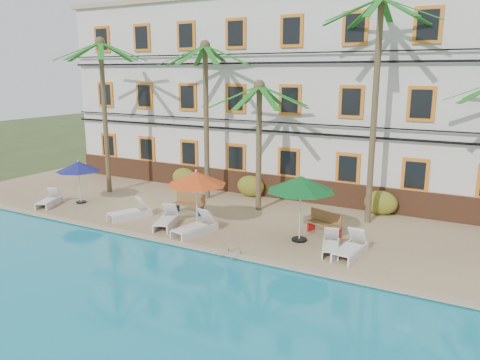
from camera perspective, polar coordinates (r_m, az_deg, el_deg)
The scene contains 24 objects.
ground at distance 18.84m, azimuth -6.79°, elevation -7.46°, with size 100.00×100.00×0.00m, color #384C23.
pool_deck at distance 22.84m, azimuth 0.45°, elevation -3.36°, with size 30.00×12.00×0.25m, color tan.
swimming_pool at distance 14.20m, azimuth -23.89°, elevation -15.22°, with size 26.00×12.00×0.20m, color teal.
pool_coping at distance 18.06m, azimuth -8.47°, elevation -7.48°, with size 30.00×0.35×0.06m, color tan.
hotel_building at distance 26.45m, azimuth 5.64°, elevation 10.37°, with size 25.40×6.44×10.22m.
palm_a at distance 25.54m, azimuth -16.31°, elevation 10.00°, with size 4.65×4.65×8.06m.
palm_b at distance 23.35m, azimuth -4.19°, elevation 9.92°, with size 4.65×4.65×7.83m.
palm_c at distance 21.28m, azimuth 2.34°, elevation 6.74°, with size 4.65×4.65×5.99m.
palm_d at distance 20.01m, azimuth 16.28°, elevation 11.48°, with size 4.65×4.65×9.39m.
shrub_left at distance 26.36m, azimuth -6.80°, elevation 0.28°, with size 1.50×0.90×1.10m, color #2E5919.
shrub_mid at distance 24.23m, azimuth 1.31°, elevation -0.75°, with size 1.50×0.90×1.10m, color #2E5919.
shrub_right at distance 22.11m, azimuth 16.78°, elevation -2.66°, with size 1.50×0.90×1.10m, color #2E5919.
umbrella_blue at distance 24.09m, azimuth -19.11°, elevation 1.56°, with size 2.14×2.14×2.15m.
umbrella_red at distance 18.90m, azimuth -5.36°, elevation 0.18°, with size 2.50×2.50×2.50m.
umbrella_green at distance 17.59m, azimuth 7.42°, elevation -0.51°, with size 2.61×2.61×2.61m.
lounger_a at distance 24.49m, azimuth -22.23°, elevation -2.30°, with size 1.21×1.77×0.79m.
lounger_b at distance 21.26m, azimuth -13.21°, elevation -3.81°, with size 1.37×1.99×0.89m.
lounger_c at distance 19.87m, azimuth -8.93°, elevation -4.81°, with size 1.26×1.95×0.87m.
lounger_d at distance 18.75m, azimuth -5.45°, elevation -5.72°, with size 1.12×2.10×0.94m.
lounger_e at distance 17.28m, azimuth 11.01°, elevation -7.75°, with size 1.03×1.75×0.78m.
lounger_f at distance 17.03m, azimuth 13.36°, elevation -8.05°, with size 0.87×1.96×0.90m.
bench_left at distance 21.52m, azimuth -6.21°, elevation -2.82°, with size 1.52×0.56×0.93m.
bench_right at distance 18.93m, azimuth 10.38°, elevation -5.17°, with size 1.57×0.93×0.93m.
pool_ladder at distance 16.62m, azimuth -1.24°, elevation -9.29°, with size 0.54×0.74×0.74m.
Camera 1 is at (10.31, -14.35, 6.54)m, focal length 35.00 mm.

